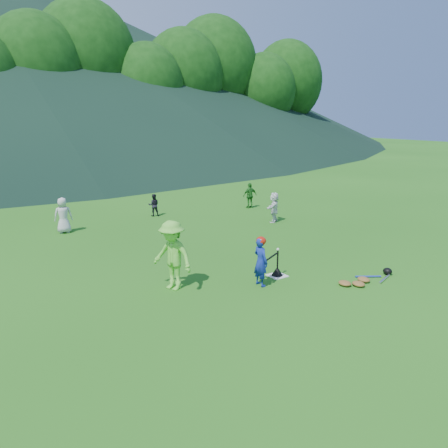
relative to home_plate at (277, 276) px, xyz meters
name	(u,v)px	position (x,y,z in m)	size (l,w,h in m)	color
ground	(277,276)	(0.00, 0.00, -0.01)	(120.00, 120.00, 0.00)	#205F15
home_plate	(277,276)	(0.00, 0.00, 0.00)	(0.45, 0.45, 0.02)	silver
baseball	(278,249)	(0.00, 0.00, 0.73)	(0.08, 0.08, 0.08)	white
batter_child	(261,262)	(-0.77, -0.25, 0.61)	(0.45, 0.30, 1.24)	navy
adult_coach	(172,255)	(-2.68, 0.78, 0.85)	(1.11, 0.64, 1.72)	#6BD03D
fielder_a	(63,215)	(-3.48, 7.64, 0.63)	(0.63, 0.41, 1.29)	#BBBBBB
fielder_b	(154,205)	(0.36, 8.25, 0.46)	(0.45, 0.35, 0.94)	black
fielder_c	(250,195)	(4.67, 7.26, 0.57)	(0.68, 0.28, 1.16)	#216B20
fielder_d	(274,207)	(3.83, 4.61, 0.59)	(1.10, 0.35, 1.19)	white
batting_tee	(277,271)	(0.00, 0.00, 0.12)	(0.30, 0.30, 0.68)	black
batter_gear	(262,242)	(-0.75, -0.25, 1.11)	(0.71, 0.33, 0.60)	#AD1A0B
equipment_pile	(364,279)	(1.56, -1.57, 0.06)	(1.80, 0.69, 0.19)	olive
outfield_fence	(39,160)	(0.00, 28.00, 0.69)	(70.07, 0.08, 1.33)	gray
tree_line	(17,65)	(0.20, 33.83, 8.20)	(70.04, 11.40, 14.82)	#382314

